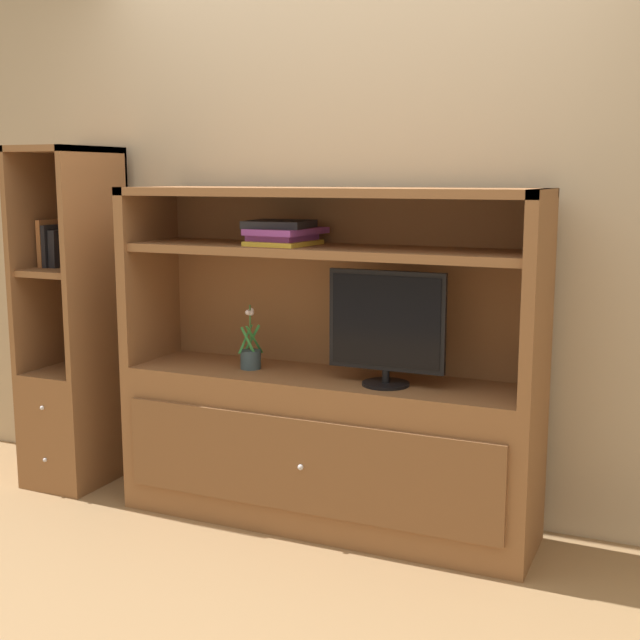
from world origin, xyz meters
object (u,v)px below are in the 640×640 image
Objects in this scene: bookshelf_tall at (76,369)px; upright_book_row at (55,246)px; media_console at (325,416)px; potted_plant at (251,355)px; tv_monitor at (386,326)px; magazine_stack at (283,233)px.

upright_book_row is (-0.09, -0.01, 0.61)m from bookshelf_tall.
media_console is at bearing 0.18° from upright_book_row.
bookshelf_tall is (-1.00, 0.02, -0.16)m from potted_plant.
bookshelf_tall is at bearing 178.75° from potted_plant.
potted_plant is (-0.65, 0.04, -0.18)m from tv_monitor.
upright_book_row is at bearing 178.19° from tv_monitor.
bookshelf_tall is (-1.65, 0.06, -0.34)m from tv_monitor.
tv_monitor is at bearing -1.81° from upright_book_row.
tv_monitor is 2.15× the size of upright_book_row.
media_console is 7.94× the size of upright_book_row.
bookshelf_tall is at bearing 6.61° from upright_book_row.
media_console is at bearing -0.23° from bookshelf_tall.
media_console is 6.37× the size of potted_plant.
magazine_stack is 1.51× the size of upright_book_row.
magazine_stack is at bearing -0.29° from bookshelf_tall.
bookshelf_tall reaches higher than upright_book_row.
media_console is 1.11× the size of bookshelf_tall.
magazine_stack reaches higher than tv_monitor.
magazine_stack is 1.24m from upright_book_row.
tv_monitor is at bearing -11.36° from media_console.
magazine_stack is at bearing 173.18° from tv_monitor.
bookshelf_tall reaches higher than tv_monitor.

